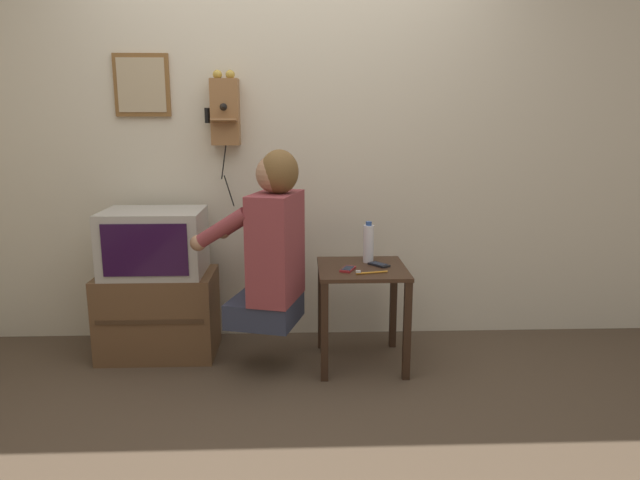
% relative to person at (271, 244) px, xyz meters
% --- Properties ---
extents(ground_plane, '(14.00, 14.00, 0.00)m').
position_rel_person_xyz_m(ground_plane, '(0.08, -0.67, -0.73)').
color(ground_plane, '#4C3D2D').
extents(wall_back, '(6.80, 0.05, 2.55)m').
position_rel_person_xyz_m(wall_back, '(0.08, 0.59, 0.54)').
color(wall_back, beige).
rests_on(wall_back, ground_plane).
extents(side_table, '(0.50, 0.51, 0.58)m').
position_rel_person_xyz_m(side_table, '(0.51, 0.08, -0.28)').
color(side_table, '#382316').
rests_on(side_table, ground_plane).
extents(person, '(0.61, 0.52, 0.96)m').
position_rel_person_xyz_m(person, '(0.00, 0.00, 0.00)').
color(person, '#2D3347').
rests_on(person, ground_plane).
extents(tv_stand, '(0.68, 0.43, 0.50)m').
position_rel_person_xyz_m(tv_stand, '(-0.70, 0.26, -0.48)').
color(tv_stand, brown).
rests_on(tv_stand, ground_plane).
extents(television, '(0.57, 0.43, 0.38)m').
position_rel_person_xyz_m(television, '(-0.70, 0.26, -0.04)').
color(television, '#ADA89E').
rests_on(television, tv_stand).
extents(wall_phone_antique, '(0.21, 0.18, 0.82)m').
position_rel_person_xyz_m(wall_phone_antique, '(-0.29, 0.50, 0.72)').
color(wall_phone_antique, olive).
extents(framed_picture, '(0.33, 0.03, 0.37)m').
position_rel_person_xyz_m(framed_picture, '(-0.79, 0.55, 0.87)').
color(framed_picture, brown).
extents(cell_phone_held, '(0.10, 0.14, 0.01)m').
position_rel_person_xyz_m(cell_phone_held, '(0.42, 0.02, -0.15)').
color(cell_phone_held, maroon).
rests_on(cell_phone_held, side_table).
extents(cell_phone_spare, '(0.12, 0.13, 0.01)m').
position_rel_person_xyz_m(cell_phone_spare, '(0.61, 0.11, -0.15)').
color(cell_phone_spare, black).
rests_on(cell_phone_spare, side_table).
extents(water_bottle, '(0.06, 0.06, 0.24)m').
position_rel_person_xyz_m(water_bottle, '(0.56, 0.19, -0.04)').
color(water_bottle, silver).
rests_on(water_bottle, side_table).
extents(toothbrush, '(0.18, 0.05, 0.02)m').
position_rel_person_xyz_m(toothbrush, '(0.53, -0.06, -0.15)').
color(toothbrush, orange).
rests_on(toothbrush, side_table).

